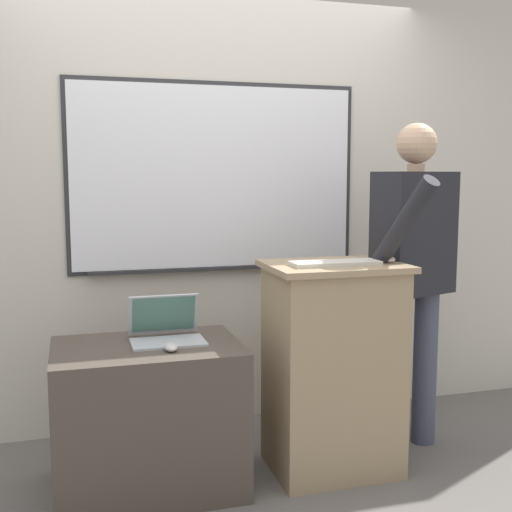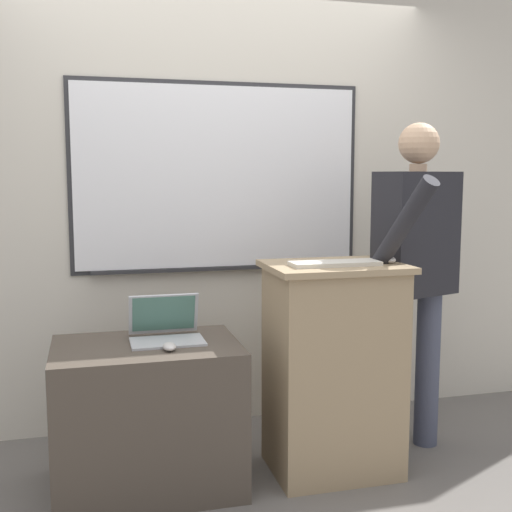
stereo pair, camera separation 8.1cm
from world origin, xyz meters
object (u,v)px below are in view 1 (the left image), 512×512
computer_mouse_by_laptop (171,347)px  person_presenter (414,263)px  laptop (166,327)px  lectern_podium (333,367)px  computer_mouse_by_keyboard (388,259)px  side_desk (148,417)px  wireless_keyboard (335,263)px

computer_mouse_by_laptop → person_presenter: bearing=8.1°
person_presenter → computer_mouse_by_laptop: person_presenter is taller
laptop → lectern_podium: bearing=-9.2°
laptop → computer_mouse_by_keyboard: size_ratio=3.44×
computer_mouse_by_keyboard → side_desk: bearing=175.3°
lectern_podium → person_presenter: 0.71m
laptop → person_presenter: bearing=-0.8°
wireless_keyboard → computer_mouse_by_keyboard: computer_mouse_by_keyboard is taller
person_presenter → laptop: (-1.32, 0.02, -0.26)m
person_presenter → computer_mouse_by_keyboard: bearing=-164.2°
lectern_podium → computer_mouse_by_laptop: size_ratio=10.53×
lectern_podium → computer_mouse_by_keyboard: bearing=-9.7°
lectern_podium → computer_mouse_by_keyboard: (0.27, -0.05, 0.54)m
lectern_podium → computer_mouse_by_laptop: (-0.82, -0.08, 0.18)m
laptop → wireless_keyboard: bearing=-13.8°
person_presenter → computer_mouse_by_laptop: (-1.32, -0.19, -0.31)m
lectern_podium → computer_mouse_by_laptop: 0.84m
side_desk → computer_mouse_by_keyboard: bearing=-4.7°
laptop → computer_mouse_by_keyboard: computer_mouse_by_keyboard is taller
lectern_podium → computer_mouse_by_laptop: lectern_podium is taller
side_desk → computer_mouse_by_keyboard: 1.39m
wireless_keyboard → computer_mouse_by_laptop: 0.87m
lectern_podium → computer_mouse_by_keyboard: 0.60m
computer_mouse_by_laptop → computer_mouse_by_keyboard: computer_mouse_by_keyboard is taller
lectern_podium → person_presenter: bearing=12.6°
laptop → wireless_keyboard: (0.79, -0.19, 0.30)m
computer_mouse_by_keyboard → laptop: bearing=170.7°
lectern_podium → laptop: 0.86m
person_presenter → computer_mouse_by_keyboard: size_ratio=17.49×
computer_mouse_by_laptop → side_desk: bearing=125.6°
person_presenter → computer_mouse_by_keyboard: (-0.24, -0.16, 0.05)m
side_desk → person_presenter: (1.42, 0.06, 0.67)m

